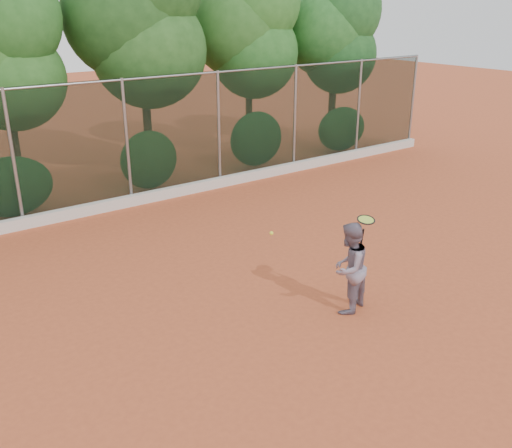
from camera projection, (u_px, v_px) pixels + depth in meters
ground at (287, 299)px, 11.03m from camera, size 80.00×80.00×0.00m
concrete_curb at (134, 200)px, 16.10m from camera, size 24.00×0.20×0.30m
tennis_player at (349, 268)px, 10.34m from camera, size 1.01×0.89×1.73m
chainlink_fence at (127, 139)px, 15.61m from camera, size 24.09×0.09×3.50m
foliage_backdrop at (71, 39)px, 15.87m from camera, size 23.70×3.63×7.55m
tennis_racket at (366, 222)px, 10.13m from camera, size 0.43×0.43×0.56m
tennis_ball_in_flight at (271, 233)px, 9.41m from camera, size 0.07×0.07×0.07m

